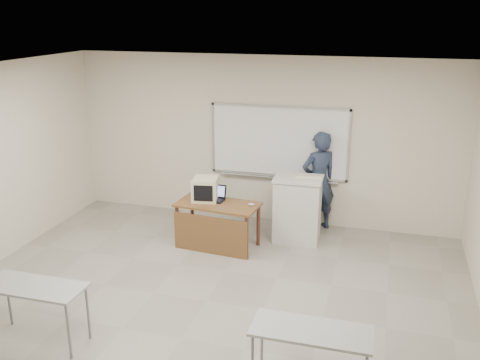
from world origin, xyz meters
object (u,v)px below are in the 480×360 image
(whiteboard, at_px, (279,143))
(keyboard, at_px, (308,176))
(podium, at_px, (297,209))
(laptop, at_px, (215,196))
(presenter, at_px, (318,181))
(instructor_desk, at_px, (216,219))
(crt_monitor, at_px, (205,189))
(mouse, at_px, (251,204))

(whiteboard, bearing_deg, keyboard, -46.62)
(podium, relative_size, keyboard, 2.54)
(laptop, xyz_separation_m, keyboard, (1.45, 0.53, 0.32))
(podium, xyz_separation_m, presenter, (0.25, 0.60, 0.33))
(instructor_desk, height_order, keyboard, keyboard)
(laptop, height_order, keyboard, keyboard)
(crt_monitor, relative_size, laptop, 1.43)
(whiteboard, distance_m, laptop, 1.60)
(podium, distance_m, laptop, 1.40)
(crt_monitor, bearing_deg, mouse, -14.48)
(presenter, bearing_deg, podium, 30.59)
(presenter, bearing_deg, mouse, 15.34)
(whiteboard, bearing_deg, presenter, -12.40)
(whiteboard, bearing_deg, mouse, -96.49)
(whiteboard, bearing_deg, crt_monitor, -127.40)
(podium, bearing_deg, instructor_desk, -151.26)
(whiteboard, xyz_separation_m, crt_monitor, (-0.95, -1.24, -0.55))
(crt_monitor, height_order, mouse, crt_monitor)
(podium, bearing_deg, laptop, -162.96)
(crt_monitor, distance_m, laptop, 0.20)
(laptop, height_order, mouse, laptop)
(crt_monitor, distance_m, keyboard, 1.70)
(laptop, relative_size, presenter, 0.18)
(whiteboard, height_order, podium, whiteboard)
(crt_monitor, bearing_deg, laptop, 1.88)
(podium, height_order, mouse, podium)
(whiteboard, relative_size, podium, 2.23)
(keyboard, height_order, presenter, presenter)
(instructor_desk, height_order, presenter, presenter)
(crt_monitor, bearing_deg, presenter, 23.19)
(podium, height_order, keyboard, keyboard)
(instructor_desk, bearing_deg, laptop, 116.16)
(whiteboard, relative_size, presenter, 1.40)
(keyboard, bearing_deg, mouse, -151.10)
(keyboard, bearing_deg, presenter, 69.44)
(mouse, bearing_deg, instructor_desk, -143.00)
(podium, xyz_separation_m, keyboard, (0.15, 0.08, 0.56))
(podium, xyz_separation_m, crt_monitor, (-1.45, -0.47, 0.37))
(laptop, bearing_deg, crt_monitor, -164.75)
(podium, bearing_deg, crt_monitor, -163.75)
(whiteboard, xyz_separation_m, keyboard, (0.65, -0.69, -0.36))
(laptop, bearing_deg, mouse, -4.87)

